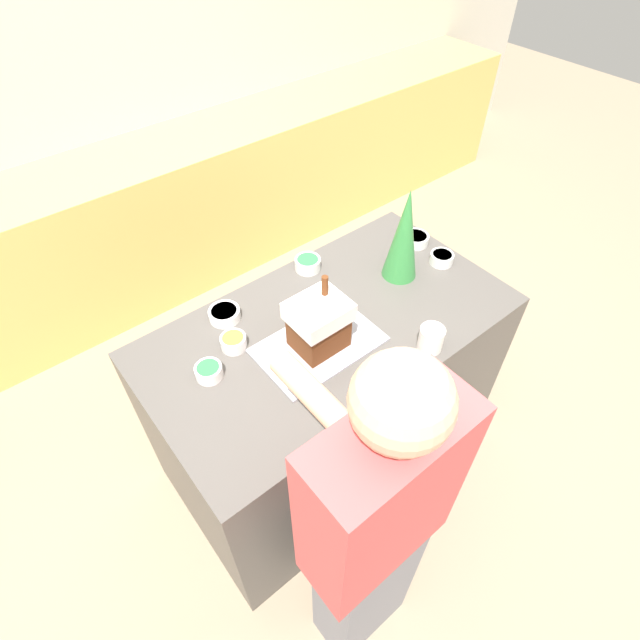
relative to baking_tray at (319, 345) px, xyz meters
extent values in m
plane|color=gray|center=(0.10, 0.05, -0.93)|extent=(12.00, 12.00, 0.00)
cube|color=beige|center=(0.10, 2.12, 0.37)|extent=(8.00, 0.05, 2.60)
cube|color=#DBBC60|center=(0.10, 1.79, -0.46)|extent=(6.00, 0.60, 0.93)
cube|color=#514C47|center=(0.10, 0.05, -0.47)|extent=(1.48, 0.81, 0.93)
cube|color=#9E9EA8|center=(0.00, 0.00, 0.00)|extent=(0.46, 0.30, 0.01)
cube|color=#5B2D14|center=(0.00, 0.00, 0.07)|extent=(0.18, 0.16, 0.14)
cube|color=white|center=(0.00, 0.00, 0.18)|extent=(0.21, 0.18, 0.07)
cylinder|color=#5B2D14|center=(0.05, 0.03, 0.25)|extent=(0.02, 0.02, 0.08)
cone|color=#33843D|center=(0.53, 0.10, 0.20)|extent=(0.15, 0.15, 0.42)
cylinder|color=white|center=(-0.39, 0.13, 0.02)|extent=(0.10, 0.10, 0.05)
cylinder|color=green|center=(-0.39, 0.13, 0.04)|extent=(0.08, 0.08, 0.01)
cylinder|color=silver|center=(0.73, 0.04, 0.02)|extent=(0.10, 0.10, 0.05)
cylinder|color=green|center=(0.73, 0.04, 0.04)|extent=(0.08, 0.08, 0.01)
cylinder|color=silver|center=(-0.25, 0.19, 0.02)|extent=(0.10, 0.10, 0.05)
cylinder|color=yellow|center=(-0.25, 0.19, 0.04)|extent=(0.08, 0.08, 0.01)
cylinder|color=white|center=(-0.20, 0.35, 0.02)|extent=(0.12, 0.12, 0.04)
cylinder|color=pink|center=(-0.20, 0.35, 0.03)|extent=(0.10, 0.10, 0.01)
cylinder|color=silver|center=(0.74, 0.21, 0.02)|extent=(0.12, 0.12, 0.04)
cylinder|color=pink|center=(0.74, 0.21, 0.03)|extent=(0.10, 0.10, 0.01)
cylinder|color=silver|center=(0.24, 0.38, 0.02)|extent=(0.11, 0.11, 0.05)
cylinder|color=green|center=(0.24, 0.38, 0.04)|extent=(0.09, 0.09, 0.01)
cylinder|color=white|center=(0.32, -0.27, 0.05)|extent=(0.09, 0.09, 0.10)
cube|color=slate|center=(-0.30, -0.63, -0.53)|extent=(0.33, 0.18, 0.80)
cube|color=#CC4C4C|center=(-0.30, -0.63, 0.19)|extent=(0.43, 0.20, 0.63)
sphere|color=#DBAD89|center=(-0.30, -0.63, 0.61)|extent=(0.22, 0.22, 0.22)
cylinder|color=#DBAD89|center=(-0.30, -0.42, 0.33)|extent=(0.07, 0.43, 0.07)
camera|label=1|loc=(-0.77, -0.97, 1.42)|focal=28.00mm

